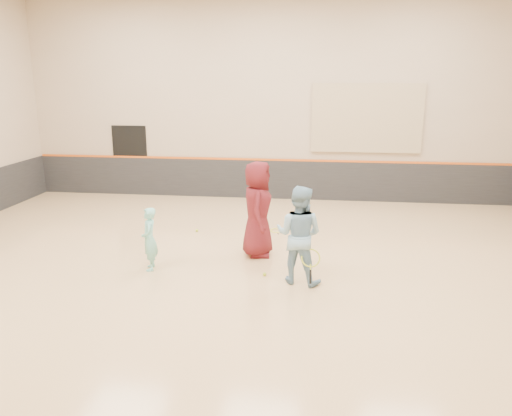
# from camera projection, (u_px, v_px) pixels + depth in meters

# --- Properties ---
(room) EXTENTS (15.04, 12.04, 6.22)m
(room) POSITION_uv_depth(u_px,v_px,m) (242.00, 230.00, 9.63)
(room) COLOR tan
(room) RESTS_ON ground
(wainscot_back) EXTENTS (14.90, 0.04, 1.20)m
(wainscot_back) POSITION_uv_depth(u_px,v_px,m) (271.00, 179.00, 15.41)
(wainscot_back) COLOR #232326
(wainscot_back) RESTS_ON floor
(accent_stripe) EXTENTS (14.90, 0.03, 0.06)m
(accent_stripe) POSITION_uv_depth(u_px,v_px,m) (271.00, 160.00, 15.24)
(accent_stripe) COLOR #D85914
(accent_stripe) RESTS_ON wall_back
(acoustic_panel) EXTENTS (3.20, 0.08, 2.00)m
(acoustic_panel) POSITION_uv_depth(u_px,v_px,m) (367.00, 118.00, 14.57)
(acoustic_panel) COLOR tan
(acoustic_panel) RESTS_ON wall_back
(doorway) EXTENTS (1.10, 0.05, 2.20)m
(doorway) POSITION_uv_depth(u_px,v_px,m) (131.00, 160.00, 15.84)
(doorway) COLOR black
(doorway) RESTS_ON floor
(girl) EXTENTS (0.41, 0.52, 1.25)m
(girl) POSITION_uv_depth(u_px,v_px,m) (149.00, 239.00, 9.67)
(girl) COLOR #7FDDD0
(girl) RESTS_ON floor
(instructor) EXTENTS (1.04, 0.91, 1.81)m
(instructor) POSITION_uv_depth(u_px,v_px,m) (299.00, 235.00, 9.01)
(instructor) COLOR #84AFCC
(instructor) RESTS_ON floor
(young_man) EXTENTS (0.71, 1.03, 2.01)m
(young_man) POSITION_uv_depth(u_px,v_px,m) (258.00, 209.00, 10.38)
(young_man) COLOR maroon
(young_man) RESTS_ON floor
(held_racket) EXTENTS (0.46, 0.46, 0.65)m
(held_racket) POSITION_uv_depth(u_px,v_px,m) (311.00, 258.00, 8.79)
(held_racket) COLOR gold
(held_racket) RESTS_ON instructor
(spare_racket) EXTENTS (0.62, 0.62, 0.10)m
(spare_racket) POSITION_uv_depth(u_px,v_px,m) (276.00, 229.00, 12.24)
(spare_racket) COLOR yellow
(spare_racket) RESTS_ON floor
(ball_under_racket) EXTENTS (0.07, 0.07, 0.07)m
(ball_under_racket) POSITION_uv_depth(u_px,v_px,m) (265.00, 274.00, 9.49)
(ball_under_racket) COLOR #B1C62E
(ball_under_racket) RESTS_ON floor
(ball_in_hand) EXTENTS (0.07, 0.07, 0.07)m
(ball_in_hand) POSITION_uv_depth(u_px,v_px,m) (262.00, 194.00, 10.17)
(ball_in_hand) COLOR #BCD631
(ball_in_hand) RESTS_ON young_man
(ball_beside_spare) EXTENTS (0.07, 0.07, 0.07)m
(ball_beside_spare) POSITION_uv_depth(u_px,v_px,m) (197.00, 230.00, 12.19)
(ball_beside_spare) COLOR #CDEC36
(ball_beside_spare) RESTS_ON floor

